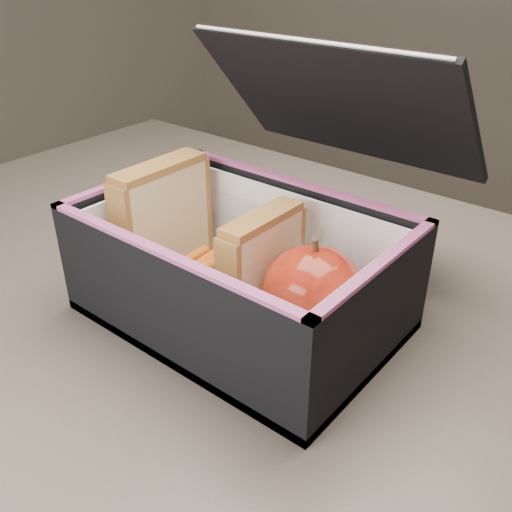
{
  "coord_description": "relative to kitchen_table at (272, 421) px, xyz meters",
  "views": [
    {
      "loc": [
        0.24,
        -0.31,
        1.06
      ],
      "look_at": [
        -0.04,
        0.02,
        0.81
      ],
      "focal_mm": 40.0,
      "sensor_mm": 36.0,
      "label": 1
    }
  ],
  "objects": [
    {
      "name": "paper_napkin",
      "position": [
        0.03,
        0.01,
        0.11
      ],
      "size": [
        0.09,
        0.09,
        0.01
      ],
      "primitive_type": "cube",
      "rotation": [
        0.0,
        0.0,
        0.21
      ],
      "color": "white",
      "rests_on": "lunch_bag"
    },
    {
      "name": "plastic_tub",
      "position": [
        -0.09,
        0.02,
        0.14
      ],
      "size": [
        0.17,
        0.12,
        0.07
      ],
      "primitive_type": null,
      "color": "white",
      "rests_on": "lunch_bag"
    },
    {
      "name": "sandwich_left",
      "position": [
        -0.15,
        0.02,
        0.16
      ],
      "size": [
        0.03,
        0.1,
        0.11
      ],
      "color": "#DCC587",
      "rests_on": "plastic_tub"
    },
    {
      "name": "carrot_sticks",
      "position": [
        -0.09,
        0.02,
        0.12
      ],
      "size": [
        0.04,
        0.14,
        0.03
      ],
      "color": "#F0591B",
      "rests_on": "plastic_tub"
    },
    {
      "name": "sandwich_right",
      "position": [
        -0.03,
        0.02,
        0.15
      ],
      "size": [
        0.02,
        0.09,
        0.1
      ],
      "color": "#DCC587",
      "rests_on": "plastic_tub"
    },
    {
      "name": "red_apple",
      "position": [
        0.03,
        0.01,
        0.15
      ],
      "size": [
        0.09,
        0.09,
        0.09
      ],
      "rotation": [
        0.0,
        0.0,
        -0.13
      ],
      "color": "maroon",
      "rests_on": "paper_napkin"
    },
    {
      "name": "kitchen_table",
      "position": [
        0.0,
        0.0,
        0.0
      ],
      "size": [
        1.2,
        0.8,
        0.75
      ],
      "color": "brown",
      "rests_on": "ground"
    },
    {
      "name": "lunch_bag",
      "position": [
        -0.05,
        0.02,
        0.15
      ],
      "size": [
        0.27,
        0.3,
        0.24
      ],
      "color": "black",
      "rests_on": "kitchen_table"
    }
  ]
}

